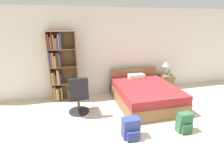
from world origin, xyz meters
TOP-DOWN VIEW (x-y plane):
  - ground_plane at (0.00, 0.00)m, footprint 14.00×14.00m
  - wall_back at (0.00, 3.23)m, footprint 9.00×0.06m
  - bookshelf at (-1.86, 2.97)m, footprint 0.75×0.30m
  - bed at (0.40, 2.16)m, footprint 1.55×1.98m
  - office_chair at (-1.44, 1.97)m, footprint 0.52×0.59m
  - nightstand at (1.52, 2.92)m, footprint 0.44×0.43m
  - table_lamp at (1.47, 2.96)m, footprint 0.25×0.25m
  - water_bottle at (1.56, 2.82)m, footprint 0.07×0.07m
  - backpack_green at (0.64, 0.65)m, footprint 0.29×0.23m
  - backpack_blue at (-0.51, 0.74)m, footprint 0.33×0.30m

SIDE VIEW (x-z plane):
  - ground_plane at x=0.00m, z-range 0.00..0.00m
  - backpack_blue at x=-0.51m, z-range -0.01..0.41m
  - backpack_green at x=0.64m, z-range -0.01..0.42m
  - nightstand at x=1.52m, z-range 0.00..0.52m
  - bed at x=0.40m, z-range -0.12..0.68m
  - office_chair at x=-1.44m, z-range -0.03..0.96m
  - water_bottle at x=1.56m, z-range 0.52..0.71m
  - table_lamp at x=1.47m, z-range 0.65..1.10m
  - bookshelf at x=-1.86m, z-range 0.01..1.99m
  - wall_back at x=0.00m, z-range 0.00..2.60m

